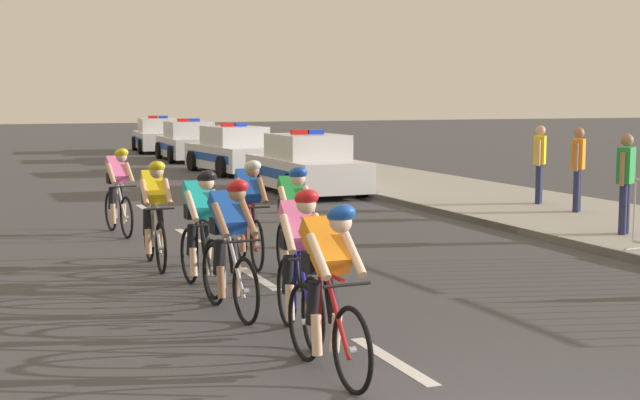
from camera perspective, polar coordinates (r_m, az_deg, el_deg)
The scene contains 18 objects.
sidewalk_slab at distance 21.99m, azimuth 8.80°, elevation 0.40°, with size 4.29×60.00×0.12m, color #A3A099.
kerb_edge at distance 21.03m, azimuth 3.94°, elevation 0.19°, with size 0.16×60.00×0.13m, color #9E9E99.
lane_markings_centre at distance 13.83m, azimuth -6.46°, elevation -3.43°, with size 0.14×21.60×0.01m.
cyclist_lead at distance 7.63m, azimuth 0.50°, elevation -5.57°, with size 0.42×1.72×1.56m.
cyclist_second at distance 8.82m, azimuth -1.31°, elevation -3.92°, with size 0.44×1.72×1.56m.
cyclist_third at distance 9.85m, azimuth -5.79°, elevation -2.85°, with size 0.44×1.72×1.56m.
cyclist_fourth at distance 11.53m, azimuth -1.72°, elevation -1.44°, with size 0.45×1.72×1.56m.
cyclist_fifth at distance 11.09m, azimuth -7.60°, elevation -1.81°, with size 0.43×1.72×1.56m.
cyclist_sixth at distance 12.74m, azimuth -4.55°, elevation -0.70°, with size 0.44×1.72×1.56m.
cyclist_seventh at distance 12.75m, azimuth -10.49°, elevation -0.78°, with size 0.42×1.72×1.56m.
cyclist_eighth at distance 15.95m, azimuth -12.72°, elevation 0.62°, with size 0.45×1.72×1.56m.
police_car_nearest at distance 22.37m, azimuth -0.89°, elevation 2.17°, with size 2.04×4.42×1.59m.
police_car_second at distance 28.55m, azimuth -5.54°, elevation 3.09°, with size 2.30×4.54×1.59m.
police_car_third at distance 34.46m, azimuth -8.37°, elevation 3.64°, with size 2.13×4.46×1.59m.
police_car_furthest at distance 40.04m, azimuth -10.26°, elevation 4.00°, with size 2.26×4.53×1.59m.
spectator_closest at distance 19.72m, azimuth 13.81°, elevation 2.56°, with size 0.41×0.44×1.68m.
spectator_middle at distance 15.68m, azimuth 18.87°, elevation 1.42°, with size 0.47×0.39×1.68m.
spectator_back at distance 18.49m, azimuth 16.10°, elevation 2.24°, with size 0.44×0.41×1.68m.
Camera 1 is at (-3.55, -4.85, 2.39)m, focal length 50.29 mm.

